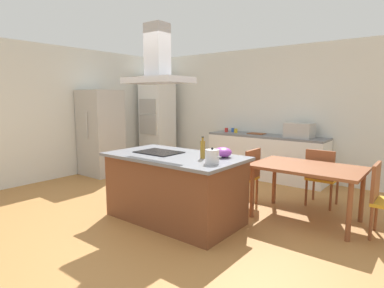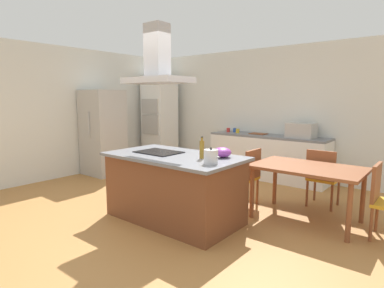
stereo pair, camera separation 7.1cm
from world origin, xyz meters
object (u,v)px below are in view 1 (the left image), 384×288
at_px(mixing_bowl, 223,152).
at_px(wall_oven_stack, 157,120).
at_px(cutting_board, 257,134).
at_px(range_hood, 157,64).
at_px(refrigerator, 101,133).
at_px(dining_table, 307,172).
at_px(cooktop, 159,152).
at_px(countertop_microwave, 299,130).
at_px(coffee_mug_blue, 233,130).
at_px(chair_at_left_end, 246,174).
at_px(olive_oil_bottle, 203,149).
at_px(chair_facing_back_wall, 321,174).
at_px(tea_kettle, 212,157).
at_px(coffee_mug_yellow, 236,131).
at_px(coffee_mug_red, 226,130).

xyz_separation_m(mixing_bowl, wall_oven_stack, (-3.50, 2.39, 0.14)).
xyz_separation_m(cutting_board, range_hood, (-0.02, -2.93, 1.19)).
distance_m(refrigerator, dining_table, 4.40).
height_order(cooktop, countertop_microwave, countertop_microwave).
distance_m(coffee_mug_blue, chair_at_left_end, 2.34).
height_order(olive_oil_bottle, dining_table, olive_oil_bottle).
bearing_deg(cooktop, chair_facing_back_wall, 46.12).
height_order(olive_oil_bottle, chair_facing_back_wall, olive_oil_bottle).
bearing_deg(range_hood, coffee_mug_blue, 100.93).
bearing_deg(refrigerator, tea_kettle, -17.25).
distance_m(cutting_board, dining_table, 2.49).
height_order(coffee_mug_yellow, cutting_board, coffee_mug_yellow).
bearing_deg(wall_oven_stack, tea_kettle, -37.75).
height_order(cutting_board, chair_at_left_end, cutting_board).
relative_size(coffee_mug_blue, chair_facing_back_wall, 0.10).
bearing_deg(olive_oil_bottle, dining_table, 48.02).
xyz_separation_m(coffee_mug_red, wall_oven_stack, (-1.92, -0.24, 0.16)).
xyz_separation_m(countertop_microwave, coffee_mug_blue, (-1.51, 0.08, -0.09)).
bearing_deg(chair_at_left_end, countertop_microwave, 84.94).
relative_size(coffee_mug_red, range_hood, 0.10).
distance_m(coffee_mug_blue, range_hood, 3.23).
bearing_deg(cooktop, dining_table, 32.95).
bearing_deg(refrigerator, cutting_board, 35.55).
relative_size(olive_oil_bottle, countertop_microwave, 0.56).
bearing_deg(olive_oil_bottle, coffee_mug_yellow, 112.61).
bearing_deg(refrigerator, chair_at_left_end, 1.80).
bearing_deg(countertop_microwave, tea_kettle, -88.69).
height_order(cooktop, coffee_mug_red, coffee_mug_red).
relative_size(coffee_mug_blue, coffee_mug_yellow, 1.00).
distance_m(countertop_microwave, chair_facing_back_wall, 1.45).
xyz_separation_m(countertop_microwave, refrigerator, (-3.63, -1.89, -0.13)).
distance_m(coffee_mug_yellow, wall_oven_stack, 2.18).
relative_size(coffee_mug_red, coffee_mug_blue, 1.00).
xyz_separation_m(cutting_board, wall_oven_stack, (-2.63, -0.28, 0.19)).
bearing_deg(countertop_microwave, wall_oven_stack, -176.24).
height_order(mixing_bowl, countertop_microwave, countertop_microwave).
distance_m(coffee_mug_yellow, chair_facing_back_wall, 2.46).
xyz_separation_m(countertop_microwave, dining_table, (0.76, -1.78, -0.37)).
bearing_deg(dining_table, chair_facing_back_wall, 90.00).
distance_m(coffee_mug_blue, coffee_mug_yellow, 0.15).
bearing_deg(mixing_bowl, coffee_mug_blue, 118.37).
height_order(coffee_mug_blue, range_hood, range_hood).
distance_m(cooktop, countertop_microwave, 3.03).
relative_size(coffee_mug_yellow, chair_facing_back_wall, 0.10).
bearing_deg(wall_oven_stack, countertop_microwave, 3.76).
distance_m(tea_kettle, chair_facing_back_wall, 2.10).
bearing_deg(cooktop, chair_at_left_end, 54.57).
relative_size(tea_kettle, coffee_mug_blue, 2.42).
height_order(dining_table, chair_at_left_end, chair_at_left_end).
height_order(cutting_board, refrigerator, refrigerator).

